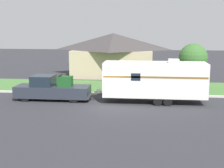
# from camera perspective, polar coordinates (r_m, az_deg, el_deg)

# --- Properties ---
(ground_plane) EXTENTS (120.00, 120.00, 0.00)m
(ground_plane) POSITION_cam_1_polar(r_m,az_deg,el_deg) (23.68, -1.05, -3.91)
(ground_plane) COLOR #2D2D33
(curb_strip) EXTENTS (80.00, 0.30, 0.14)m
(curb_strip) POSITION_cam_1_polar(r_m,az_deg,el_deg) (27.29, -0.04, -1.84)
(curb_strip) COLOR beige
(curb_strip) RESTS_ON ground_plane
(lawn_strip) EXTENTS (80.00, 7.00, 0.03)m
(lawn_strip) POSITION_cam_1_polar(r_m,az_deg,el_deg) (30.86, 0.72, -0.53)
(lawn_strip) COLOR #477538
(lawn_strip) RESTS_ON ground_plane
(house_across_street) EXTENTS (10.07, 7.13, 5.14)m
(house_across_street) POSITION_cam_1_polar(r_m,az_deg,el_deg) (37.89, 0.23, 5.53)
(house_across_street) COLOR tan
(house_across_street) RESTS_ON ground_plane
(pickup_truck) EXTENTS (6.11, 1.97, 2.08)m
(pickup_truck) POSITION_cam_1_polar(r_m,az_deg,el_deg) (25.77, -10.93, -0.93)
(pickup_truck) COLOR black
(pickup_truck) RESTS_ON ground_plane
(travel_trailer) EXTENTS (8.87, 2.33, 3.44)m
(travel_trailer) POSITION_cam_1_polar(r_m,az_deg,el_deg) (24.45, 7.79, 0.85)
(travel_trailer) COLOR black
(travel_trailer) RESTS_ON ground_plane
(mailbox) EXTENTS (0.48, 0.20, 1.32)m
(mailbox) POSITION_cam_1_polar(r_m,az_deg,el_deg) (28.06, 11.41, 0.25)
(mailbox) COLOR brown
(mailbox) RESTS_ON ground_plane
(tree_in_yard) EXTENTS (2.70, 2.70, 4.34)m
(tree_in_yard) POSITION_cam_1_polar(r_m,az_deg,el_deg) (30.33, 14.62, 4.62)
(tree_in_yard) COLOR brown
(tree_in_yard) RESTS_ON ground_plane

